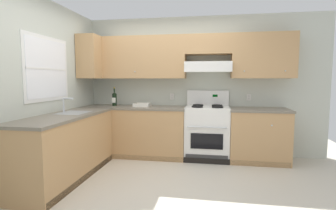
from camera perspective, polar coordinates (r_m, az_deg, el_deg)
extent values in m
plane|color=beige|center=(3.65, -3.45, -16.90)|extent=(7.04, 7.04, 0.00)
cube|color=beige|center=(4.92, 5.97, 4.15)|extent=(4.68, 0.12, 2.55)
cube|color=tan|center=(4.87, -6.74, 10.31)|extent=(1.78, 0.34, 0.76)
cube|color=tan|center=(4.76, 20.24, 10.12)|extent=(1.05, 0.34, 0.76)
cube|color=tan|center=(4.71, 8.92, 13.03)|extent=(0.80, 0.34, 0.34)
cube|color=white|center=(4.63, 8.84, 8.30)|extent=(0.80, 0.46, 0.17)
cube|color=white|center=(4.41, 8.79, 7.47)|extent=(0.80, 0.03, 0.04)
sphere|color=silver|center=(4.69, -7.33, 7.31)|extent=(0.02, 0.02, 0.02)
sphere|color=silver|center=(4.52, 16.49, 7.19)|extent=(0.02, 0.02, 0.02)
sphere|color=silver|center=(4.64, 24.50, 6.88)|extent=(0.02, 0.02, 0.02)
cube|color=silver|center=(4.90, 0.89, 1.90)|extent=(0.08, 0.01, 0.12)
cube|color=silver|center=(4.89, 0.88, 2.15)|extent=(0.03, 0.00, 0.03)
cube|color=silver|center=(4.90, 0.88, 1.64)|extent=(0.03, 0.00, 0.03)
cube|color=silver|center=(4.89, 17.42, 1.63)|extent=(0.08, 0.01, 0.12)
cube|color=silver|center=(4.88, 17.43, 1.89)|extent=(0.03, 0.00, 0.03)
cube|color=silver|center=(4.89, 17.42, 1.37)|extent=(0.03, 0.00, 0.03)
cube|color=beige|center=(4.14, -25.68, 3.37)|extent=(0.12, 4.00, 2.55)
cube|color=white|center=(4.11, -25.25, 7.22)|extent=(0.04, 1.00, 0.92)
cube|color=white|center=(4.10, -25.02, 7.23)|extent=(0.01, 0.90, 0.82)
cube|color=white|center=(4.09, -24.99, 7.23)|extent=(0.01, 0.90, 0.02)
cube|color=tan|center=(4.99, -16.24, 10.02)|extent=(0.34, 0.64, 0.76)
cube|color=tan|center=(4.83, -7.21, -5.92)|extent=(1.85, 0.61, 0.87)
cube|color=#756B5B|center=(4.76, -7.27, -0.54)|extent=(1.87, 0.63, 0.04)
cube|color=tan|center=(4.70, 19.29, -6.51)|extent=(0.96, 0.61, 0.87)
cube|color=#756B5B|center=(4.63, 19.47, -0.99)|extent=(0.99, 0.63, 0.04)
cube|color=black|center=(4.49, 2.69, -11.91)|extent=(3.54, 0.06, 0.09)
sphere|color=silver|center=(4.61, -12.79, -3.47)|extent=(0.03, 0.03, 0.03)
sphere|color=silver|center=(4.38, 21.96, -4.22)|extent=(0.03, 0.03, 0.03)
cube|color=tan|center=(3.96, -21.56, -8.82)|extent=(0.61, 1.89, 0.87)
cube|color=#756B5B|center=(3.88, -21.80, -2.29)|extent=(0.63, 1.91, 0.04)
cube|color=black|center=(3.95, -17.81, -14.69)|extent=(0.06, 1.85, 0.09)
cube|color=#999B9E|center=(4.08, -20.09, -1.63)|extent=(0.40, 0.48, 0.01)
cube|color=#28282B|center=(4.09, -20.05, -2.63)|extent=(0.34, 0.42, 0.14)
cylinder|color=silver|center=(4.15, -22.06, -0.01)|extent=(0.03, 0.03, 0.22)
cylinder|color=silver|center=(4.10, -21.16, 1.36)|extent=(0.16, 0.02, 0.02)
cube|color=white|center=(4.63, 8.61, -6.19)|extent=(0.76, 0.58, 0.91)
cube|color=black|center=(4.36, 8.54, -7.94)|extent=(0.53, 0.01, 0.26)
cylinder|color=silver|center=(4.29, 8.58, -4.89)|extent=(0.65, 0.02, 0.02)
cube|color=#333333|center=(4.44, 8.48, -11.52)|extent=(0.70, 0.01, 0.11)
cube|color=white|center=(4.56, 8.70, -0.47)|extent=(0.76, 0.58, 0.02)
cube|color=white|center=(4.82, 8.77, 1.47)|extent=(0.76, 0.04, 0.29)
cube|color=#053F0C|center=(4.80, 10.36, 2.03)|extent=(0.09, 0.01, 0.04)
cylinder|color=black|center=(4.43, 6.47, -0.38)|extent=(0.19, 0.19, 0.02)
cylinder|color=black|center=(4.43, 6.47, -0.46)|extent=(0.07, 0.07, 0.01)
cylinder|color=black|center=(4.42, 10.88, -0.45)|extent=(0.19, 0.19, 0.02)
cylinder|color=black|center=(4.42, 10.88, -0.53)|extent=(0.07, 0.07, 0.01)
cylinder|color=black|center=(4.70, 6.65, -0.03)|extent=(0.19, 0.19, 0.02)
cylinder|color=black|center=(4.70, 6.65, -0.10)|extent=(0.07, 0.07, 0.01)
cylinder|color=black|center=(4.70, 10.80, -0.10)|extent=(0.19, 0.19, 0.02)
cylinder|color=black|center=(4.70, 10.80, -0.17)|extent=(0.07, 0.07, 0.01)
cylinder|color=white|center=(4.81, 6.27, 1.20)|extent=(0.04, 0.02, 0.04)
cylinder|color=white|center=(4.80, 7.94, 1.17)|extent=(0.04, 0.02, 0.04)
cylinder|color=white|center=(4.80, 9.62, 1.15)|extent=(0.04, 0.02, 0.04)
cylinder|color=white|center=(4.80, 11.30, 1.12)|extent=(0.04, 0.02, 0.04)
cylinder|color=black|center=(4.94, -11.73, 1.12)|extent=(0.08, 0.08, 0.22)
cone|color=black|center=(4.93, -11.76, 2.61)|extent=(0.08, 0.08, 0.04)
cylinder|color=black|center=(4.93, -11.77, 3.34)|extent=(0.03, 0.03, 0.09)
cylinder|color=gold|center=(4.93, -11.78, 3.74)|extent=(0.03, 0.03, 0.02)
cube|color=silver|center=(4.90, -11.90, 1.03)|extent=(0.07, 0.00, 0.10)
cube|color=white|center=(4.78, -5.73, -0.17)|extent=(0.23, 0.20, 0.02)
cube|color=white|center=(4.66, -6.13, -0.06)|extent=(0.29, 0.01, 0.06)
cube|color=white|center=(4.90, -5.37, 0.21)|extent=(0.29, 0.01, 0.06)
cube|color=white|center=(4.82, -7.33, 0.10)|extent=(0.01, 0.23, 0.06)
cube|color=white|center=(4.75, -4.12, 0.05)|extent=(0.01, 0.23, 0.06)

